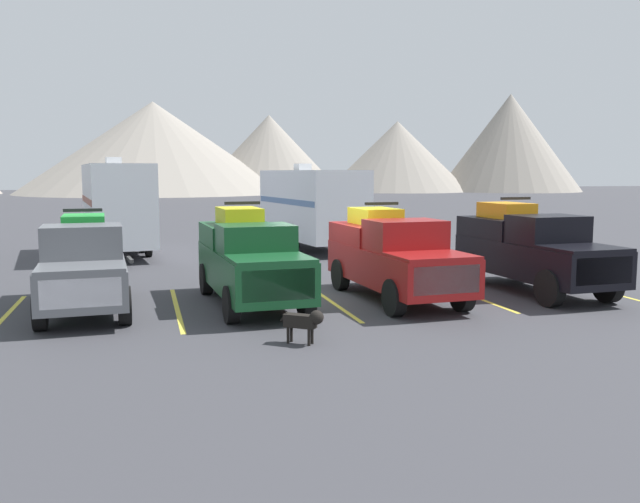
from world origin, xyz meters
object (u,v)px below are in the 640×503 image
Objects in this scene: pickup_truck_b at (249,258)px; camper_trailer_b at (311,204)px; dog at (306,321)px; pickup_truck_d at (531,248)px; pickup_truck_a at (84,264)px; camper_trailer_a at (117,204)px; pickup_truck_c at (393,255)px.

camper_trailer_b is at bearing 68.20° from pickup_truck_b.
pickup_truck_d is at bearing 28.37° from dog.
camper_trailer_a reaches higher than pickup_truck_a.
camper_trailer_b is at bearing 106.99° from pickup_truck_d.
pickup_truck_b is 8.04m from pickup_truck_d.
camper_trailer_b is at bearing 86.71° from pickup_truck_c.
pickup_truck_d is at bearing -1.92° from pickup_truck_b.
pickup_truck_c is at bearing -4.47° from pickup_truck_b.
camper_trailer_a is (-11.66, 11.43, 0.87)m from pickup_truck_d.
pickup_truck_c is at bearing -56.92° from camper_trailer_a.
pickup_truck_b is (4.07, -0.32, 0.04)m from pickup_truck_a.
camper_trailer_b is (-3.53, 11.54, 0.75)m from pickup_truck_d.
camper_trailer_b is (8.58, 10.96, 0.84)m from pickup_truck_a.
pickup_truck_b is at bearing 175.53° from pickup_truck_c.
pickup_truck_d is (12.10, -0.59, 0.09)m from pickup_truck_a.
pickup_truck_d is 8.69m from dog.
pickup_truck_a is at bearing -92.35° from camper_trailer_a.
pickup_truck_d is 0.72× the size of camper_trailer_a.
camper_trailer_b reaches higher than pickup_truck_b.
pickup_truck_a is 0.99× the size of pickup_truck_d.
camper_trailer_a is at bearing -179.17° from camper_trailer_b.
camper_trailer_b is 10.78× the size of dog.
pickup_truck_d reaches higher than pickup_truck_a.
pickup_truck_d is at bearing 0.43° from pickup_truck_c.
pickup_truck_a is 0.98× the size of pickup_truck_b.
pickup_truck_d is at bearing -73.01° from camper_trailer_b.
pickup_truck_d reaches higher than pickup_truck_c.
dog is at bearing -75.42° from camper_trailer_a.
pickup_truck_a is 0.99× the size of pickup_truck_c.
camper_trailer_a is at bearing 135.58° from pickup_truck_d.
camper_trailer_a reaches higher than camper_trailer_b.
pickup_truck_b is 12.17m from camper_trailer_b.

